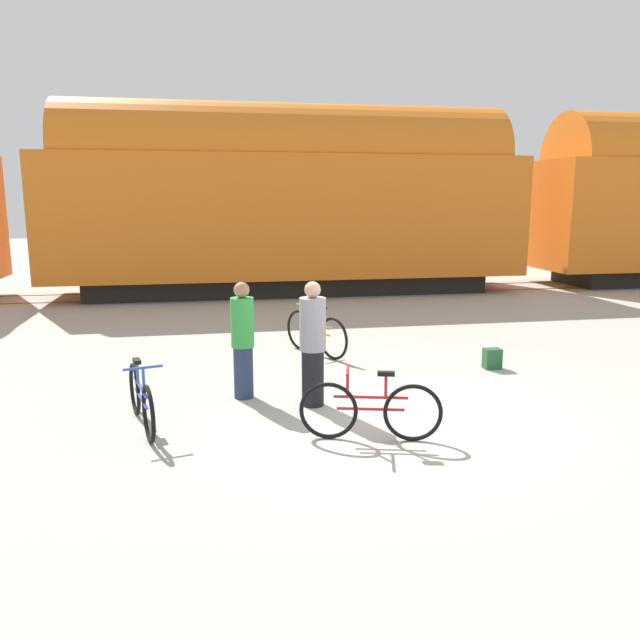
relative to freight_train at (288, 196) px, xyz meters
The scene contains 10 objects.
ground_plane 11.32m from the freight_train, 90.00° to the right, with size 80.00×80.00×0.00m, color #A8A399.
freight_train is the anchor object (origin of this frame).
rail_near 2.95m from the freight_train, 90.00° to the right, with size 56.08×0.07×0.01m, color #4C4238.
rail_far 2.95m from the freight_train, 90.00° to the left, with size 56.08×0.07×0.01m, color #4C4238.
bicycle_maroon 12.12m from the freight_train, 92.91° to the right, with size 1.64×0.53×0.86m.
bicycle_blue 11.69m from the freight_train, 106.72° to the right, with size 0.54×1.71×0.86m.
bicycle_yellow 8.08m from the freight_train, 93.87° to the right, with size 0.88×1.53×0.94m.
person_in_green 10.36m from the freight_train, 101.16° to the right, with size 0.33×0.33×1.67m.
person_in_grey 10.72m from the freight_train, 95.74° to the right, with size 0.36×0.36×1.72m.
backpack 9.80m from the freight_train, 76.39° to the right, with size 0.28×0.20×0.34m.
Camera 1 is at (-2.43, -7.62, 2.80)m, focal length 35.00 mm.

